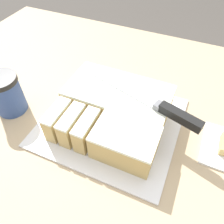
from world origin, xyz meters
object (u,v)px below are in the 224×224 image
object	(u,v)px
cake_board	(112,122)
cake	(114,111)
knife	(166,109)
coffee_cup	(7,94)

from	to	relation	value
cake_board	cake	bearing A→B (deg)	42.34
knife	cake	bearing A→B (deg)	23.70
knife	cake_board	bearing A→B (deg)	25.36
knife	coffee_cup	distance (m)	0.42
coffee_cup	cake_board	bearing A→B (deg)	13.14
coffee_cup	cake	bearing A→B (deg)	13.75
cake_board	coffee_cup	distance (m)	0.30
cake_board	coffee_cup	bearing A→B (deg)	-166.86
knife	coffee_cup	size ratio (longest dim) A/B	2.74
coffee_cup	knife	bearing A→B (deg)	11.75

